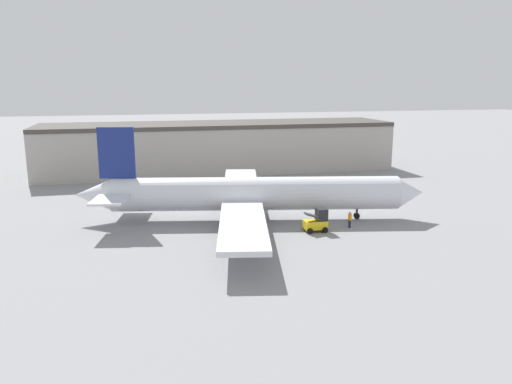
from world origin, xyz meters
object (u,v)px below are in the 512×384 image
object	(u,v)px
airplane	(248,195)
belt_loader_truck	(317,221)
ground_crew_worker	(350,219)
baggage_tug	(250,232)

from	to	relation	value
airplane	belt_loader_truck	bearing A→B (deg)	-33.20
ground_crew_worker	belt_loader_truck	bearing A→B (deg)	-143.79
airplane	belt_loader_truck	world-z (taller)	airplane
baggage_tug	belt_loader_truck	xyz separation A→B (m)	(7.78, 2.00, 0.02)
baggage_tug	belt_loader_truck	world-z (taller)	belt_loader_truck
ground_crew_worker	baggage_tug	world-z (taller)	baggage_tug
belt_loader_truck	airplane	bearing A→B (deg)	135.12
ground_crew_worker	belt_loader_truck	size ratio (longest dim) A/B	0.73
airplane	ground_crew_worker	xyz separation A→B (m)	(10.14, -5.72, -2.04)
airplane	baggage_tug	distance (m)	8.51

